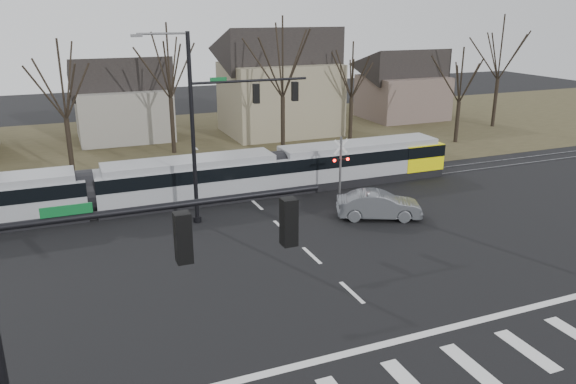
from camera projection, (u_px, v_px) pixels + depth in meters
name	position (u px, v px, depth m)	size (l,w,h in m)	color
ground	(377.00, 315.00, 21.60)	(140.00, 140.00, 0.00)	black
grass_verge	(190.00, 142.00, 49.74)	(140.00, 28.00, 0.01)	#38331E
crosswalk	(441.00, 375.00, 18.08)	(27.00, 2.60, 0.01)	silver
stop_line	(403.00, 340.00, 20.01)	(28.00, 0.35, 0.01)	silver
lane_dashes	(246.00, 195.00, 35.67)	(0.18, 30.00, 0.01)	silver
rail_pair	(247.00, 195.00, 35.49)	(90.00, 1.52, 0.06)	#59595E
tram	(188.00, 179.00, 33.89)	(35.77, 2.66, 2.71)	gray
sedan	(379.00, 205.00, 31.48)	(4.95, 3.38, 1.55)	#565A5F
signal_pole_near_left	(85.00, 310.00, 10.79)	(9.28, 0.44, 10.20)	black
signal_pole_far	(221.00, 118.00, 29.96)	(9.28, 0.44, 10.20)	black
rail_crossing_signal	(340.00, 171.00, 34.08)	(1.08, 0.36, 4.00)	#59595B
tree_row	(229.00, 94.00, 43.64)	(59.20, 7.20, 10.00)	black
house_b	(122.00, 95.00, 50.22)	(8.64, 7.56, 7.65)	gray
house_c	(279.00, 77.00, 52.26)	(10.80, 8.64, 10.10)	gray
house_d	(403.00, 81.00, 59.83)	(8.64, 7.56, 7.65)	brown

